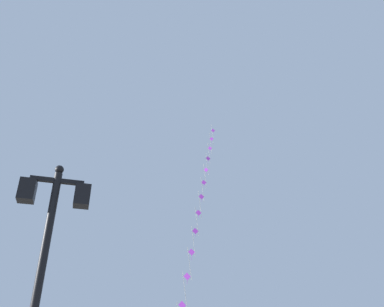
# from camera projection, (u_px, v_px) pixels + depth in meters

# --- Properties ---
(twin_lantern_lamp_post) EXTENTS (1.23, 0.28, 4.90)m
(twin_lantern_lamp_post) POSITION_uv_depth(u_px,v_px,m) (46.00, 246.00, 6.57)
(twin_lantern_lamp_post) COLOR black
(twin_lantern_lamp_post) RESTS_ON ground_plane
(kite_train) EXTENTS (8.02, 14.82, 24.71)m
(kite_train) POSITION_uv_depth(u_px,v_px,m) (200.00, 204.00, 30.66)
(kite_train) COLOR brown
(kite_train) RESTS_ON ground_plane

